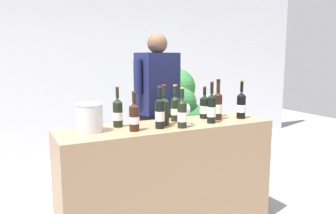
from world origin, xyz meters
TOP-DOWN VIEW (x-y plane):
  - wall_back at (0.00, 2.60)m, footprint 8.00×0.10m
  - counter at (0.00, 0.00)m, footprint 1.83×0.52m
  - wine_bottle_0 at (-0.40, 0.11)m, footprint 0.08×0.08m
  - wine_bottle_1 at (0.73, -0.05)m, footprint 0.08×0.08m
  - wine_bottle_2 at (-0.12, -0.09)m, footprint 0.08×0.08m
  - wine_bottle_3 at (0.43, 0.11)m, footprint 0.09×0.09m
  - wine_bottle_4 at (0.36, -0.10)m, footprint 0.08×0.08m
  - wine_bottle_5 at (0.13, 0.11)m, footprint 0.08×0.08m
  - wine_bottle_6 at (0.50, -0.00)m, footprint 0.08×0.08m
  - wine_bottle_7 at (-0.34, -0.09)m, footprint 0.08×0.08m
  - wine_bottle_8 at (-0.04, 0.00)m, footprint 0.08×0.08m
  - wine_bottle_9 at (0.05, -0.15)m, footprint 0.08×0.08m
  - wine_bottle_10 at (0.59, 0.12)m, footprint 0.08×0.08m
  - wine_glass at (0.14, -0.07)m, footprint 0.07×0.07m
  - ice_bucket at (-0.65, 0.04)m, footprint 0.21×0.21m
  - person_server at (0.18, 0.59)m, footprint 0.55×0.33m
  - potted_shrub at (0.79, 1.18)m, footprint 0.52×0.67m

SIDE VIEW (x-z plane):
  - counter at x=0.00m, z-range 0.00..0.94m
  - person_server at x=0.18m, z-range -0.02..1.72m
  - potted_shrub at x=0.79m, z-range 0.21..1.57m
  - wine_bottle_3 at x=0.43m, z-range 0.90..1.20m
  - ice_bucket at x=-0.65m, z-range 0.95..1.16m
  - wine_bottle_7 at x=-0.34m, z-range 0.90..1.21m
  - wine_bottle_0 at x=-0.40m, z-range 0.90..1.22m
  - wine_bottle_5 at x=0.13m, z-range 0.90..1.22m
  - wine_bottle_10 at x=0.59m, z-range 0.90..1.23m
  - wine_bottle_9 at x=0.05m, z-range 0.90..1.23m
  - wine_glass at x=0.14m, z-range 0.98..1.15m
  - wine_bottle_1 at x=0.73m, z-range 0.89..1.24m
  - wine_bottle_2 at x=-0.12m, z-range 0.90..1.24m
  - wine_bottle_8 at x=-0.04m, z-range 0.90..1.24m
  - wine_bottle_4 at x=0.36m, z-range 0.89..1.25m
  - wine_bottle_6 at x=0.50m, z-range 0.89..1.26m
  - wall_back at x=0.00m, z-range 0.00..2.80m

